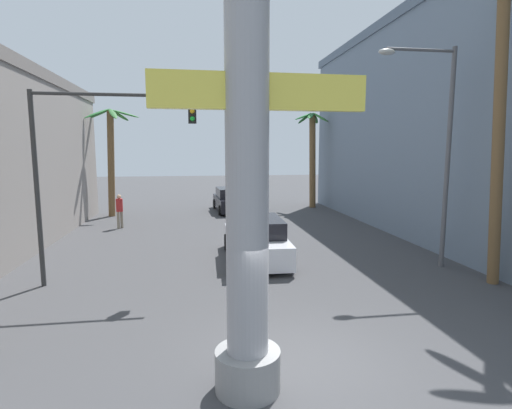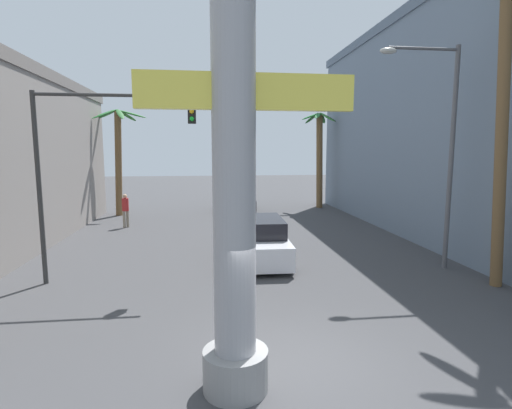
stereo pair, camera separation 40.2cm
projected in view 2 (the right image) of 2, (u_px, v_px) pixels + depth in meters
ground_plane at (245, 243)px, 17.40m from camera, size 93.73×93.73×0.00m
neon_sign_pole at (234, 81)px, 6.11m from camera, size 3.79×1.11×10.23m
street_lamp at (441, 137)px, 13.14m from camera, size 2.72×0.28×7.39m
traffic_light_mast at (96, 149)px, 11.82m from camera, size 5.38×0.32×5.74m
car_lead at (257, 240)px, 14.76m from camera, size 2.27×4.69×1.56m
car_far at (237, 200)px, 26.49m from camera, size 2.18×4.67×1.56m
palm_tree_far_left at (118, 151)px, 24.32m from camera, size 3.30×3.20×6.54m
palm_tree_near_right at (509, 73)px, 10.96m from camera, size 3.48×3.38×9.69m
palm_tree_far_right at (319, 152)px, 27.82m from camera, size 2.54×2.36×6.65m
pedestrian_far_left at (125, 208)px, 20.85m from camera, size 0.48×0.48×1.77m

